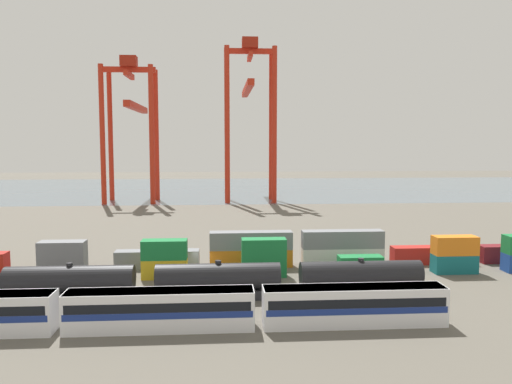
{
  "coord_description": "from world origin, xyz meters",
  "views": [
    {
      "loc": [
        2.93,
        -71.63,
        18.18
      ],
      "look_at": [
        9.72,
        26.21,
        8.72
      ],
      "focal_mm": 35.88,
      "sensor_mm": 36.0,
      "label": 1
    }
  ],
  "objects_px": {
    "passenger_train": "(160,308)",
    "shipping_container_6": "(264,267)",
    "shipping_container_4": "(165,268)",
    "gantry_crane_central": "(249,104)",
    "shipping_container_8": "(360,265)",
    "shipping_container_9": "(454,264)",
    "shipping_container_16": "(251,258)",
    "shipping_container_2": "(63,270)",
    "gantry_crane_west": "(132,116)",
    "freight_tank_row": "(145,282)",
    "shipping_container_18": "(342,256)"
  },
  "relations": [
    {
      "from": "gantry_crane_central",
      "to": "freight_tank_row",
      "type": "bearing_deg",
      "value": -99.86
    },
    {
      "from": "shipping_container_2",
      "to": "shipping_container_4",
      "type": "relative_size",
      "value": 1.0
    },
    {
      "from": "shipping_container_16",
      "to": "gantry_crane_west",
      "type": "relative_size",
      "value": 0.27
    },
    {
      "from": "gantry_crane_west",
      "to": "shipping_container_18",
      "type": "bearing_deg",
      "value": -62.65
    },
    {
      "from": "shipping_container_4",
      "to": "shipping_container_6",
      "type": "xyz_separation_m",
      "value": [
        13.41,
        0.0,
        0.0
      ]
    },
    {
      "from": "shipping_container_6",
      "to": "shipping_container_8",
      "type": "bearing_deg",
      "value": 0.0
    },
    {
      "from": "passenger_train",
      "to": "shipping_container_6",
      "type": "distance_m",
      "value": 22.61
    },
    {
      "from": "shipping_container_9",
      "to": "passenger_train",
      "type": "bearing_deg",
      "value": -153.43
    },
    {
      "from": "passenger_train",
      "to": "shipping_container_2",
      "type": "relative_size",
      "value": 9.38
    },
    {
      "from": "shipping_container_8",
      "to": "shipping_container_9",
      "type": "relative_size",
      "value": 1.0
    },
    {
      "from": "shipping_container_8",
      "to": "gantry_crane_west",
      "type": "height_order",
      "value": "gantry_crane_west"
    },
    {
      "from": "shipping_container_4",
      "to": "shipping_container_6",
      "type": "relative_size",
      "value": 1.0
    },
    {
      "from": "passenger_train",
      "to": "shipping_container_6",
      "type": "bearing_deg",
      "value": 58.64
    },
    {
      "from": "passenger_train",
      "to": "shipping_container_16",
      "type": "relative_size",
      "value": 4.68
    },
    {
      "from": "shipping_container_4",
      "to": "gantry_crane_west",
      "type": "distance_m",
      "value": 98.6
    },
    {
      "from": "shipping_container_16",
      "to": "gantry_crane_central",
      "type": "xyz_separation_m",
      "value": [
        4.76,
        88.15,
        28.89
      ]
    },
    {
      "from": "freight_tank_row",
      "to": "shipping_container_16",
      "type": "xyz_separation_m",
      "value": [
        13.22,
        15.28,
        -0.86
      ]
    },
    {
      "from": "shipping_container_8",
      "to": "gantry_crane_central",
      "type": "bearing_deg",
      "value": 96.13
    },
    {
      "from": "passenger_train",
      "to": "shipping_container_9",
      "type": "height_order",
      "value": "passenger_train"
    },
    {
      "from": "shipping_container_9",
      "to": "shipping_container_6",
      "type": "bearing_deg",
      "value": 180.0
    },
    {
      "from": "shipping_container_2",
      "to": "shipping_container_8",
      "type": "height_order",
      "value": "same"
    },
    {
      "from": "shipping_container_6",
      "to": "freight_tank_row",
      "type": "bearing_deg",
      "value": -146.56
    },
    {
      "from": "shipping_container_9",
      "to": "gantry_crane_central",
      "type": "height_order",
      "value": "gantry_crane_central"
    },
    {
      "from": "shipping_container_16",
      "to": "gantry_crane_west",
      "type": "bearing_deg",
      "value": 109.88
    },
    {
      "from": "shipping_container_2",
      "to": "shipping_container_16",
      "type": "relative_size",
      "value": 0.5
    },
    {
      "from": "shipping_container_8",
      "to": "gantry_crane_west",
      "type": "distance_m",
      "value": 107.23
    },
    {
      "from": "shipping_container_8",
      "to": "gantry_crane_west",
      "type": "relative_size",
      "value": 0.14
    },
    {
      "from": "shipping_container_9",
      "to": "shipping_container_16",
      "type": "xyz_separation_m",
      "value": [
        -28.23,
        5.62,
        0.0
      ]
    },
    {
      "from": "shipping_container_9",
      "to": "shipping_container_8",
      "type": "bearing_deg",
      "value": 180.0
    },
    {
      "from": "shipping_container_2",
      "to": "shipping_container_4",
      "type": "xyz_separation_m",
      "value": [
        13.41,
        0.0,
        0.0
      ]
    },
    {
      "from": "passenger_train",
      "to": "shipping_container_2",
      "type": "bearing_deg",
      "value": 127.97
    },
    {
      "from": "gantry_crane_central",
      "to": "shipping_container_16",
      "type": "bearing_deg",
      "value": -93.09
    },
    {
      "from": "freight_tank_row",
      "to": "gantry_crane_west",
      "type": "relative_size",
      "value": 1.48
    },
    {
      "from": "shipping_container_4",
      "to": "gantry_crane_central",
      "type": "bearing_deg",
      "value": 79.87
    },
    {
      "from": "passenger_train",
      "to": "shipping_container_4",
      "type": "bearing_deg",
      "value": 94.88
    },
    {
      "from": "shipping_container_4",
      "to": "shipping_container_9",
      "type": "bearing_deg",
      "value": 0.0
    },
    {
      "from": "passenger_train",
      "to": "gantry_crane_west",
      "type": "height_order",
      "value": "gantry_crane_west"
    },
    {
      "from": "shipping_container_8",
      "to": "shipping_container_9",
      "type": "height_order",
      "value": "same"
    },
    {
      "from": "shipping_container_2",
      "to": "shipping_container_18",
      "type": "distance_m",
      "value": 39.46
    },
    {
      "from": "shipping_container_16",
      "to": "shipping_container_18",
      "type": "distance_m",
      "value": 13.65
    },
    {
      "from": "shipping_container_18",
      "to": "gantry_crane_west",
      "type": "bearing_deg",
      "value": 117.35
    },
    {
      "from": "freight_tank_row",
      "to": "gantry_crane_central",
      "type": "bearing_deg",
      "value": 80.14
    },
    {
      "from": "passenger_train",
      "to": "gantry_crane_west",
      "type": "relative_size",
      "value": 1.28
    },
    {
      "from": "shipping_container_4",
      "to": "gantry_crane_central",
      "type": "relative_size",
      "value": 0.12
    },
    {
      "from": "shipping_container_9",
      "to": "gantry_crane_central",
      "type": "distance_m",
      "value": 100.89
    },
    {
      "from": "shipping_container_4",
      "to": "shipping_container_16",
      "type": "bearing_deg",
      "value": 25.1
    },
    {
      "from": "shipping_container_4",
      "to": "shipping_container_8",
      "type": "height_order",
      "value": "same"
    },
    {
      "from": "shipping_container_8",
      "to": "gantry_crane_central",
      "type": "xyz_separation_m",
      "value": [
        -10.07,
        93.77,
        28.89
      ]
    },
    {
      "from": "shipping_container_2",
      "to": "shipping_container_6",
      "type": "bearing_deg",
      "value": 0.0
    },
    {
      "from": "passenger_train",
      "to": "shipping_container_2",
      "type": "height_order",
      "value": "passenger_train"
    }
  ]
}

